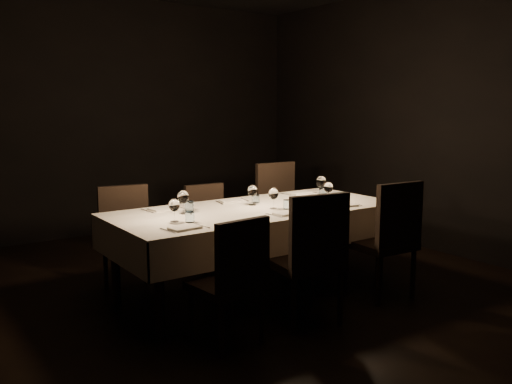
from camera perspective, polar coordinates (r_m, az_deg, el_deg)
room at (r=4.61m, az=0.00°, el=7.37°), size 5.01×6.01×3.01m
dining_table at (r=4.70m, az=0.00°, el=-2.57°), size 2.52×1.12×0.76m
chair_near_left at (r=3.70m, az=-2.40°, el=-8.75°), size 0.47×0.47×0.90m
place_setting_near_left at (r=4.07m, az=-7.90°, el=-2.39°), size 0.33×0.40×0.18m
chair_near_center at (r=4.06m, az=5.70°, el=-6.42°), size 0.55×0.55×1.01m
place_setting_near_center at (r=4.57m, az=2.64°, el=-1.07°), size 0.33×0.40×0.18m
chair_near_right at (r=4.73m, az=13.69°, el=-4.41°), size 0.52×0.52×1.01m
place_setting_near_right at (r=4.97m, az=8.42°, el=-0.33°), size 0.34×0.40×0.18m
chair_far_left at (r=4.97m, az=-13.41°, el=-4.23°), size 0.51×0.51×0.93m
place_setting_far_left at (r=4.54m, az=-8.15°, el=-1.14°), size 0.36×0.41×0.19m
chair_far_center at (r=5.39m, az=-4.97°, el=-3.33°), size 0.43×0.43×0.87m
place_setting_far_center at (r=4.88m, az=-0.96°, el=-0.41°), size 0.34×0.40×0.18m
chair_far_right at (r=5.91m, az=2.74°, el=-1.48°), size 0.51×0.51×1.02m
place_setting_far_right at (r=5.37m, az=6.22°, el=0.49°), size 0.37×0.42×0.20m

